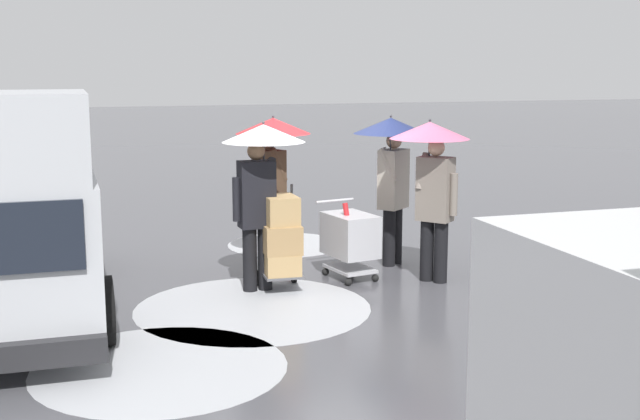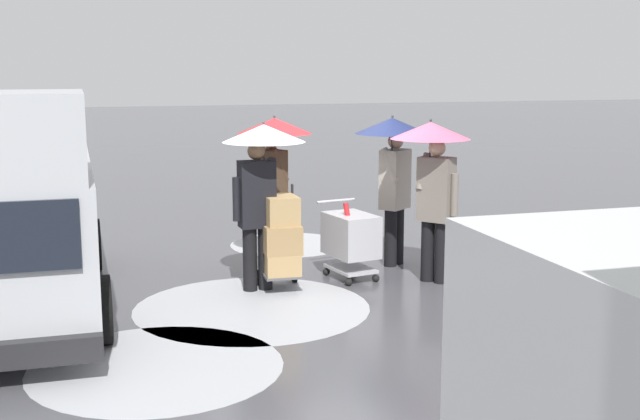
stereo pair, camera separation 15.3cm
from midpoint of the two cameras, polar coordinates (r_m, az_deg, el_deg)
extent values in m
plane|color=#4C4C51|center=(11.59, -0.60, -4.26)|extent=(90.00, 90.00, 0.00)
cylinder|color=#ADAFB5|center=(9.96, -4.23, -6.67)|extent=(2.80, 2.80, 0.01)
cylinder|color=#ADAFB5|center=(8.24, -10.58, -10.46)|extent=(2.43, 2.43, 0.01)
cylinder|color=#ADAFB5|center=(13.31, -1.86, -2.36)|extent=(1.85, 1.85, 0.01)
cube|color=#B7BABF|center=(10.33, -20.34, -0.65)|extent=(2.01, 5.22, 1.40)
cylinder|color=black|center=(8.89, -14.36, -6.65)|extent=(0.25, 0.72, 0.72)
cylinder|color=black|center=(12.02, -14.99, -2.32)|extent=(0.25, 0.72, 0.72)
cube|color=#B2B2B7|center=(11.11, 2.52, -1.71)|extent=(0.67, 0.85, 0.56)
cube|color=#B2B2B7|center=(11.22, 2.50, -4.01)|extent=(0.60, 0.77, 0.04)
cylinder|color=#B2B2B7|center=(11.40, 1.47, 0.64)|extent=(0.57, 0.16, 0.04)
sphere|color=black|center=(11.09, 4.23, -4.67)|extent=(0.10, 0.10, 0.10)
sphere|color=black|center=(10.88, 2.37, -4.94)|extent=(0.10, 0.10, 0.10)
sphere|color=black|center=(11.60, 2.63, -4.00)|extent=(0.10, 0.10, 0.10)
sphere|color=black|center=(11.40, 0.82, -4.25)|extent=(0.10, 0.10, 0.10)
cylinder|color=red|center=(10.97, 2.43, -1.34)|extent=(0.13, 0.29, 0.69)
cube|color=#515156|center=(10.66, -2.27, -4.35)|extent=(0.49, 0.61, 0.03)
cylinder|color=#515156|center=(10.87, -1.50, -1.09)|extent=(0.04, 0.04, 1.10)
cylinder|color=#515156|center=(10.78, -3.78, -1.20)|extent=(0.04, 0.04, 1.10)
cylinder|color=black|center=(11.02, -1.38, -4.48)|extent=(0.05, 0.20, 0.20)
cylinder|color=black|center=(10.93, -3.84, -4.63)|extent=(0.05, 0.20, 0.20)
cube|color=tan|center=(10.62, -2.28, -3.57)|extent=(0.47, 0.61, 0.27)
cube|color=#A37F51|center=(10.55, -2.29, -1.92)|extent=(0.48, 0.59, 0.36)
cube|color=tan|center=(10.49, -2.31, 0.00)|extent=(0.41, 0.51, 0.36)
cylinder|color=black|center=(10.60, -4.40, -3.38)|extent=(0.18, 0.18, 0.82)
cylinder|color=black|center=(10.65, -3.36, -3.30)|extent=(0.18, 0.18, 0.82)
cube|color=black|center=(10.46, -3.93, 1.09)|extent=(0.45, 0.30, 0.84)
sphere|color=#8C6647|center=(10.39, -3.97, 4.03)|extent=(0.22, 0.22, 0.22)
cylinder|color=black|center=(10.40, -5.31, 0.74)|extent=(0.10, 0.10, 0.55)
cylinder|color=black|center=(10.49, -3.02, 2.34)|extent=(0.12, 0.31, 0.50)
cylinder|color=#333338|center=(10.43, -3.43, 3.18)|extent=(0.02, 0.02, 0.86)
cone|color=white|center=(10.39, -3.45, 5.26)|extent=(1.04, 1.04, 0.22)
sphere|color=#333338|center=(10.38, -3.45, 5.98)|extent=(0.04, 0.04, 0.04)
cylinder|color=black|center=(11.99, -3.29, -1.77)|extent=(0.18, 0.18, 0.82)
cylinder|color=black|center=(11.84, -2.68, -1.92)|extent=(0.18, 0.18, 0.82)
cube|color=#473323|center=(11.77, -3.03, 2.11)|extent=(0.44, 0.52, 0.84)
sphere|color=tan|center=(11.71, -3.05, 4.73)|extent=(0.22, 0.22, 0.22)
cylinder|color=#473323|center=(11.98, -3.80, 2.00)|extent=(0.10, 0.10, 0.55)
cylinder|color=#473323|center=(11.61, -2.40, 3.10)|extent=(0.32, 0.22, 0.50)
cylinder|color=#333338|center=(11.64, -2.73, 3.91)|extent=(0.02, 0.02, 0.86)
cone|color=red|center=(11.61, -2.75, 5.77)|extent=(1.04, 1.04, 0.22)
sphere|color=#333338|center=(11.60, -2.75, 6.41)|extent=(0.04, 0.04, 0.04)
cylinder|color=black|center=(12.05, 5.69, -1.74)|extent=(0.18, 0.18, 0.82)
cylinder|color=black|center=(11.88, 5.22, -1.91)|extent=(0.18, 0.18, 0.82)
cube|color=#B2A899|center=(11.83, 5.52, 2.11)|extent=(0.52, 0.50, 0.84)
sphere|color=tan|center=(11.76, 5.57, 4.72)|extent=(0.22, 0.22, 0.22)
cylinder|color=#B2A899|center=(12.06, 6.12, 2.02)|extent=(0.10, 0.10, 0.55)
cylinder|color=#B2A899|center=(11.63, 5.19, 3.08)|extent=(0.27, 0.30, 0.50)
cylinder|color=#333338|center=(11.69, 5.31, 3.90)|extent=(0.02, 0.02, 0.86)
cone|color=navy|center=(11.66, 5.34, 5.76)|extent=(1.04, 1.04, 0.22)
sphere|color=#333338|center=(11.65, 5.35, 6.40)|extent=(0.04, 0.04, 0.04)
cylinder|color=black|center=(11.06, 8.70, -2.88)|extent=(0.18, 0.18, 0.82)
cylinder|color=black|center=(11.15, 7.77, -2.76)|extent=(0.18, 0.18, 0.82)
cube|color=slate|center=(10.95, 8.34, 1.41)|extent=(0.50, 0.52, 0.84)
sphere|color=beige|center=(10.88, 8.41, 4.22)|extent=(0.22, 0.22, 0.22)
cylinder|color=slate|center=(10.85, 9.58, 1.03)|extent=(0.10, 0.10, 0.55)
cylinder|color=slate|center=(10.98, 7.48, 2.62)|extent=(0.29, 0.27, 0.50)
cylinder|color=#333338|center=(10.94, 7.92, 3.43)|extent=(0.02, 0.02, 0.86)
cone|color=#E0668E|center=(10.90, 7.97, 5.41)|extent=(1.04, 1.04, 0.22)
sphere|color=#333338|center=(10.89, 7.98, 6.09)|extent=(0.04, 0.04, 0.04)
camera|label=1|loc=(0.08, -89.58, 0.07)|focal=46.80mm
camera|label=2|loc=(0.08, 90.42, -0.07)|focal=46.80mm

